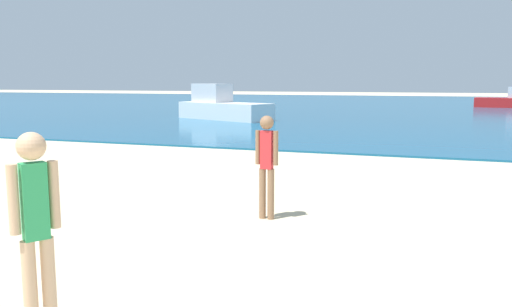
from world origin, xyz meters
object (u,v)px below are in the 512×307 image
Objects in this scene: person_standing at (36,223)px; boat_far at (510,100)px; person_distant at (267,161)px; boat_near at (222,107)px.

boat_far is at bearing 21.28° from person_standing.
person_standing is at bearing 87.54° from boat_far.
person_distant is at bearing 24.51° from person_standing.
boat_near is (-8.36, 17.66, -0.17)m from person_distant.
person_standing reaches higher than person_distant.
boat_far is (7.89, 39.99, -0.33)m from person_standing.
boat_near is (-7.81, 21.62, -0.23)m from person_standing.
person_standing is 22.99m from boat_near.
person_distant is 36.77m from boat_far.
person_standing is 1.07× the size of person_distant.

